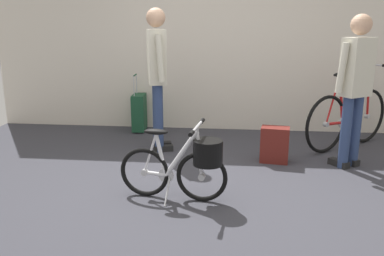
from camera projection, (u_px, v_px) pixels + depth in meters
name	position (u px, v px, depth m)	size (l,w,h in m)	color
ground_plane	(198.00, 190.00, 3.87)	(6.51, 6.51, 0.00)	#38383F
back_wall	(213.00, 32.00, 5.81)	(6.51, 0.10, 2.84)	silver
folding_bike_foreground	(187.00, 163.00, 3.58)	(0.99, 0.53, 0.71)	black
display_bike_left	(348.00, 117.00, 5.11)	(1.21, 1.00, 1.06)	black
visitor_near_wall	(355.00, 83.00, 4.29)	(0.44, 0.39, 1.64)	navy
visitor_browsing	(157.00, 70.00, 4.87)	(0.34, 0.51, 1.72)	navy
rolling_suitcase	(139.00, 112.00, 5.93)	(0.21, 0.37, 0.83)	#19472D
backpack_on_floor	(275.00, 145.00, 4.62)	(0.34, 0.26, 0.41)	maroon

